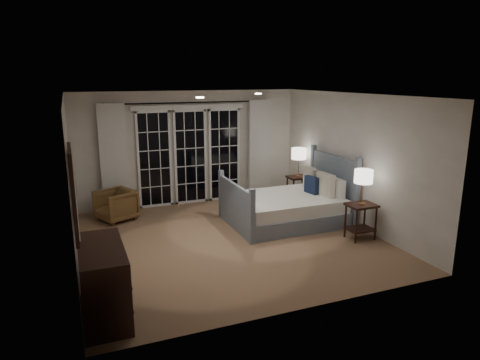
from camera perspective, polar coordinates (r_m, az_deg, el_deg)
name	(u,v)px	position (r m, az deg, el deg)	size (l,w,h in m)	color
floor	(229,240)	(7.60, -1.43, -7.95)	(5.00, 5.00, 0.00)	#906C4E
ceiling	(228,95)	(7.07, -1.55, 11.24)	(5.00, 5.00, 0.00)	silver
wall_left	(71,184)	(6.80, -21.64, -0.46)	(0.02, 5.00, 2.50)	white
wall_right	(352,160)	(8.41, 14.71, 2.61)	(0.02, 5.00, 2.50)	white
wall_back	(190,148)	(9.57, -6.71, 4.26)	(5.00, 0.02, 2.50)	white
wall_front	(304,213)	(5.04, 8.47, -4.37)	(5.00, 0.02, 2.50)	white
french_doors	(190,155)	(9.56, -6.62, 3.28)	(2.50, 0.04, 2.20)	black
curtain_rod	(190,103)	(9.37, -6.72, 10.22)	(0.03, 0.03, 3.50)	black
curtain_left	(114,158)	(9.19, -16.48, 2.77)	(0.55, 0.10, 2.25)	silver
curtain_right	(260,149)	(10.03, 2.64, 4.19)	(0.55, 0.10, 2.25)	silver
downlight_a	(258,94)	(7.93, 2.45, 11.42)	(0.12, 0.12, 0.01)	white
downlight_b	(200,98)	(6.50, -5.36, 10.89)	(0.12, 0.12, 0.01)	white
bed	(289,206)	(8.44, 6.54, -3.49)	(2.18, 1.56, 1.27)	gray
nightstand_left	(361,216)	(7.80, 15.81, -4.64)	(0.49, 0.39, 0.63)	black
nightstand_right	(298,185)	(9.77, 7.73, -0.70)	(0.46, 0.37, 0.60)	black
lamp_left	(364,177)	(7.62, 16.16, 0.41)	(0.32, 0.32, 0.61)	#B37B47
lamp_right	(299,154)	(9.62, 7.87, 3.47)	(0.33, 0.33, 0.64)	#B37B47
armchair	(116,205)	(8.84, -16.23, -3.25)	(0.66, 0.68, 0.62)	brown
dresser	(103,281)	(5.45, -17.75, -12.72)	(0.52, 1.23, 0.87)	black
mirror	(73,192)	(5.07, -21.32, -1.55)	(0.05, 0.85, 1.00)	black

